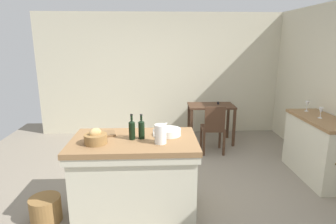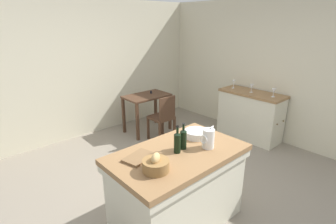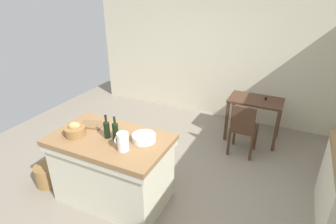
{
  "view_description": "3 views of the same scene",
  "coord_description": "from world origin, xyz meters",
  "px_view_note": "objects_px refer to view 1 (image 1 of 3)",
  "views": [
    {
      "loc": [
        -0.16,
        -3.55,
        2.01
      ],
      "look_at": [
        0.02,
        0.17,
        1.07
      ],
      "focal_mm": 30.06,
      "sensor_mm": 36.0,
      "label": 1
    },
    {
      "loc": [
        -2.12,
        -2.22,
        2.22
      ],
      "look_at": [
        -0.02,
        0.12,
        1.11
      ],
      "focal_mm": 27.89,
      "sensor_mm": 36.0,
      "label": 2
    },
    {
      "loc": [
        1.45,
        -2.73,
        2.61
      ],
      "look_at": [
        0.12,
        0.08,
        1.13
      ],
      "focal_mm": 29.25,
      "sensor_mm": 36.0,
      "label": 3
    }
  ],
  "objects_px": {
    "island_table": "(135,172)",
    "bread_basket": "(96,138)",
    "writing_desk": "(211,111)",
    "side_cabinet": "(318,148)",
    "wicker_hamper": "(46,209)",
    "wine_bottle_dark": "(141,129)",
    "wash_bowl": "(169,132)",
    "wine_bottle_amber": "(132,129)",
    "pitcher": "(160,134)",
    "wooden_chair": "(213,127)",
    "cutting_board": "(102,134)",
    "wine_glass_left": "(321,111)",
    "wine_glass_middle": "(307,104)"
  },
  "relations": [
    {
      "from": "cutting_board",
      "to": "wicker_hamper",
      "type": "distance_m",
      "value": 1.05
    },
    {
      "from": "side_cabinet",
      "to": "wine_glass_middle",
      "type": "xyz_separation_m",
      "value": [
        -0.0,
        0.43,
        0.57
      ]
    },
    {
      "from": "pitcher",
      "to": "wine_glass_left",
      "type": "bearing_deg",
      "value": 21.03
    },
    {
      "from": "island_table",
      "to": "writing_desk",
      "type": "distance_m",
      "value": 2.7
    },
    {
      "from": "side_cabinet",
      "to": "pitcher",
      "type": "relative_size",
      "value": 4.81
    },
    {
      "from": "wine_glass_middle",
      "to": "wooden_chair",
      "type": "bearing_deg",
      "value": 157.2
    },
    {
      "from": "wash_bowl",
      "to": "wine_glass_middle",
      "type": "height_order",
      "value": "wine_glass_middle"
    },
    {
      "from": "side_cabinet",
      "to": "writing_desk",
      "type": "height_order",
      "value": "side_cabinet"
    },
    {
      "from": "pitcher",
      "to": "wine_bottle_amber",
      "type": "xyz_separation_m",
      "value": [
        -0.32,
        0.14,
        0.01
      ]
    },
    {
      "from": "wooden_chair",
      "to": "cutting_board",
      "type": "distance_m",
      "value": 2.36
    },
    {
      "from": "wooden_chair",
      "to": "wicker_hamper",
      "type": "distance_m",
      "value": 3.03
    },
    {
      "from": "writing_desk",
      "to": "wicker_hamper",
      "type": "height_order",
      "value": "writing_desk"
    },
    {
      "from": "writing_desk",
      "to": "wash_bowl",
      "type": "relative_size",
      "value": 3.24
    },
    {
      "from": "side_cabinet",
      "to": "wine_bottle_amber",
      "type": "xyz_separation_m",
      "value": [
        -2.69,
        -0.74,
        0.57
      ]
    },
    {
      "from": "writing_desk",
      "to": "wine_glass_middle",
      "type": "relative_size",
      "value": 5.57
    },
    {
      "from": "wine_bottle_dark",
      "to": "writing_desk",
      "type": "bearing_deg",
      "value": 61.07
    },
    {
      "from": "pitcher",
      "to": "cutting_board",
      "type": "relative_size",
      "value": 0.83
    },
    {
      "from": "island_table",
      "to": "wine_glass_left",
      "type": "height_order",
      "value": "wine_glass_left"
    },
    {
      "from": "wash_bowl",
      "to": "bread_basket",
      "type": "height_order",
      "value": "bread_basket"
    },
    {
      "from": "side_cabinet",
      "to": "wash_bowl",
      "type": "distance_m",
      "value": 2.39
    },
    {
      "from": "island_table",
      "to": "wash_bowl",
      "type": "relative_size",
      "value": 5.18
    },
    {
      "from": "writing_desk",
      "to": "wine_glass_middle",
      "type": "xyz_separation_m",
      "value": [
        1.3,
        -1.16,
        0.39
      ]
    },
    {
      "from": "wooden_chair",
      "to": "wicker_hamper",
      "type": "relative_size",
      "value": 2.61
    },
    {
      "from": "wash_bowl",
      "to": "wine_bottle_dark",
      "type": "distance_m",
      "value": 0.35
    },
    {
      "from": "wash_bowl",
      "to": "wine_glass_middle",
      "type": "relative_size",
      "value": 1.72
    },
    {
      "from": "wine_glass_left",
      "to": "wine_glass_middle",
      "type": "xyz_separation_m",
      "value": [
        0.02,
        0.41,
        0.0
      ]
    },
    {
      "from": "cutting_board",
      "to": "pitcher",
      "type": "bearing_deg",
      "value": -23.71
    },
    {
      "from": "wine_glass_middle",
      "to": "wash_bowl",
      "type": "bearing_deg",
      "value": -155.06
    },
    {
      "from": "side_cabinet",
      "to": "cutting_board",
      "type": "distance_m",
      "value": 3.15
    },
    {
      "from": "island_table",
      "to": "bread_basket",
      "type": "xyz_separation_m",
      "value": [
        -0.41,
        -0.13,
        0.48
      ]
    },
    {
      "from": "side_cabinet",
      "to": "wine_glass_middle",
      "type": "height_order",
      "value": "wine_glass_middle"
    },
    {
      "from": "wooden_chair",
      "to": "wash_bowl",
      "type": "distance_m",
      "value": 1.9
    },
    {
      "from": "writing_desk",
      "to": "wine_glass_left",
      "type": "height_order",
      "value": "wine_glass_left"
    },
    {
      "from": "wash_bowl",
      "to": "wicker_hamper",
      "type": "distance_m",
      "value": 1.67
    },
    {
      "from": "island_table",
      "to": "wash_bowl",
      "type": "distance_m",
      "value": 0.63
    },
    {
      "from": "side_cabinet",
      "to": "wicker_hamper",
      "type": "distance_m",
      "value": 3.81
    },
    {
      "from": "wine_bottle_dark",
      "to": "wicker_hamper",
      "type": "height_order",
      "value": "wine_bottle_dark"
    },
    {
      "from": "writing_desk",
      "to": "wooden_chair",
      "type": "relative_size",
      "value": 1.0
    },
    {
      "from": "wine_glass_left",
      "to": "wooden_chair",
      "type": "bearing_deg",
      "value": 143.73
    },
    {
      "from": "wine_bottle_dark",
      "to": "wine_bottle_amber",
      "type": "bearing_deg",
      "value": -168.97
    },
    {
      "from": "wooden_chair",
      "to": "wine_bottle_amber",
      "type": "relative_size",
      "value": 3.04
    },
    {
      "from": "wine_glass_left",
      "to": "wine_bottle_dark",
      "type": "bearing_deg",
      "value": -163.92
    },
    {
      "from": "pitcher",
      "to": "wicker_hamper",
      "type": "distance_m",
      "value": 1.58
    },
    {
      "from": "side_cabinet",
      "to": "cutting_board",
      "type": "height_order",
      "value": "cutting_board"
    },
    {
      "from": "bread_basket",
      "to": "wine_bottle_dark",
      "type": "relative_size",
      "value": 0.86
    },
    {
      "from": "pitcher",
      "to": "wine_bottle_dark",
      "type": "relative_size",
      "value": 0.88
    },
    {
      "from": "wine_bottle_amber",
      "to": "wooden_chair",
      "type": "bearing_deg",
      "value": 53.0
    },
    {
      "from": "bread_basket",
      "to": "cutting_board",
      "type": "xyz_separation_m",
      "value": [
        0.02,
        0.28,
        -0.05
      ]
    },
    {
      "from": "island_table",
      "to": "side_cabinet",
      "type": "height_order",
      "value": "side_cabinet"
    },
    {
      "from": "wooden_chair",
      "to": "wine_glass_middle",
      "type": "height_order",
      "value": "wine_glass_middle"
    }
  ]
}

